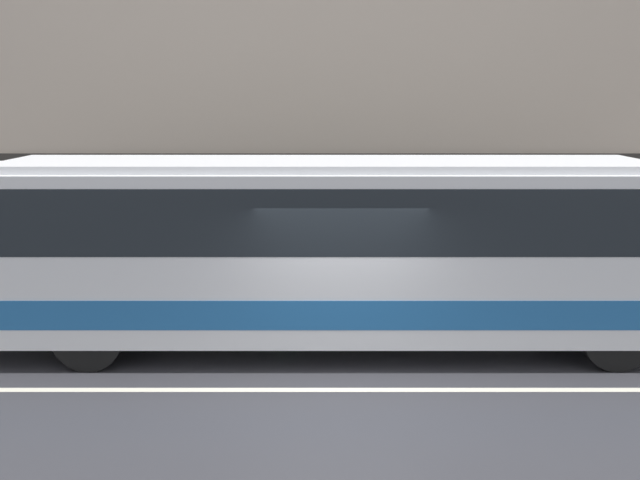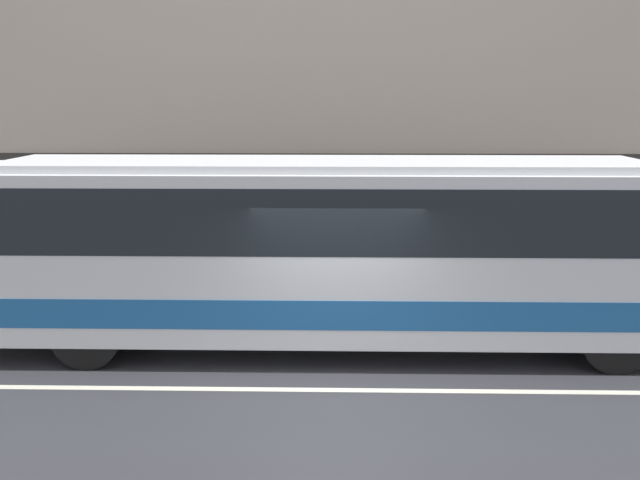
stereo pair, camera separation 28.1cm
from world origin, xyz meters
name	(u,v)px [view 2 (the right image)]	position (x,y,z in m)	size (l,w,h in m)	color
ground_plane	(336,390)	(0.00, 0.00, 0.00)	(60.00, 60.00, 0.00)	#333338
sidewalk	(336,286)	(0.00, 5.39, 0.06)	(60.00, 2.78, 0.13)	gray
building_facade	(338,16)	(0.00, 6.92, 5.81)	(60.00, 0.35, 12.03)	#B7A899
lane_stripe	(336,390)	(0.00, 0.00, 0.00)	(54.00, 0.14, 0.01)	beige
transit_bus	(324,243)	(-0.21, 1.88, 1.73)	(11.97, 2.53, 3.07)	silver
pedestrian_waiting	(282,249)	(-1.12, 4.97, 0.97)	(0.36, 0.36, 1.79)	#1E5933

